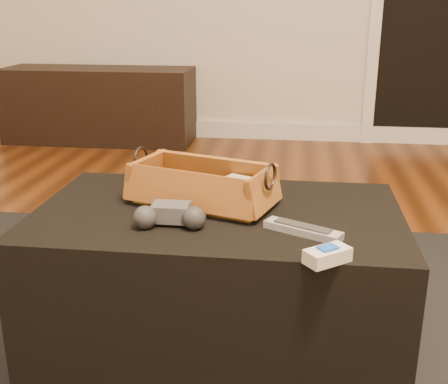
# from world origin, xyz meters

# --- Properties ---
(floor) EXTENTS (5.00, 5.50, 0.01)m
(floor) POSITION_xyz_m (0.00, 0.00, -0.01)
(floor) COLOR brown
(floor) RESTS_ON ground
(baseboard) EXTENTS (5.00, 0.04, 0.12)m
(baseboard) POSITION_xyz_m (0.00, 2.73, 0.06)
(baseboard) COLOR white
(baseboard) RESTS_ON floor
(media_cabinet) EXTENTS (1.35, 0.45, 0.53)m
(media_cabinet) POSITION_xyz_m (-1.09, 2.51, 0.27)
(media_cabinet) COLOR black
(media_cabinet) RESTS_ON floor
(area_rug) EXTENTS (2.60, 2.00, 0.01)m
(area_rug) POSITION_xyz_m (0.14, -0.02, 0.01)
(area_rug) COLOR black
(area_rug) RESTS_ON floor
(ottoman) EXTENTS (1.00, 0.60, 0.42)m
(ottoman) POSITION_xyz_m (0.14, 0.03, 0.22)
(ottoman) COLOR black
(ottoman) RESTS_ON area_rug
(tv_remote) EXTENTS (0.22, 0.09, 0.02)m
(tv_remote) POSITION_xyz_m (0.07, 0.07, 0.46)
(tv_remote) COLOR black
(tv_remote) RESTS_ON wicker_basket
(cloth_bundle) EXTENTS (0.14, 0.12, 0.06)m
(cloth_bundle) POSITION_xyz_m (0.20, 0.07, 0.48)
(cloth_bundle) COLOR #CAB28C
(cloth_bundle) RESTS_ON wicker_basket
(wicker_basket) EXTENTS (0.45, 0.33, 0.14)m
(wicker_basket) POSITION_xyz_m (0.09, 0.08, 0.48)
(wicker_basket) COLOR #895F1F
(wicker_basket) RESTS_ON ottoman
(game_controller) EXTENTS (0.19, 0.11, 0.06)m
(game_controller) POSITION_xyz_m (0.04, -0.10, 0.46)
(game_controller) COLOR #414245
(game_controller) RESTS_ON ottoman
(silver_remote) EXTENTS (0.20, 0.13, 0.02)m
(silver_remote) POSITION_xyz_m (0.37, -0.11, 0.44)
(silver_remote) COLOR #A4A6AB
(silver_remote) RESTS_ON ottoman
(cream_gadget) EXTENTS (0.11, 0.10, 0.04)m
(cream_gadget) POSITION_xyz_m (0.43, -0.26, 0.45)
(cream_gadget) COLOR beige
(cream_gadget) RESTS_ON ottoman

